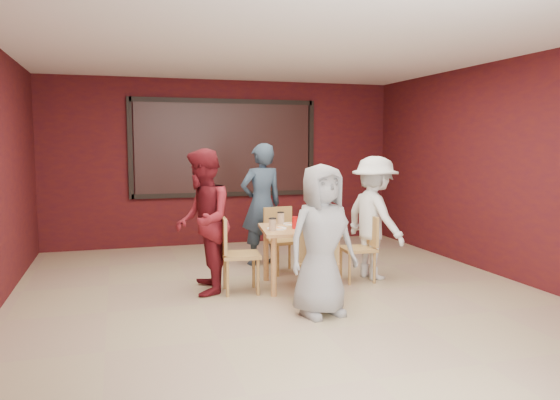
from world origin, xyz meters
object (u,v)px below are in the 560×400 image
object	(u,v)px
dining_table	(300,235)
chair_left	(234,250)
diner_left	(203,222)
diner_front	(322,240)
diner_back	(261,204)
chair_front	(319,259)
diner_right	(375,218)
chair_back	(282,236)
chair_right	(363,244)

from	to	relation	value
dining_table	chair_left	xyz separation A→B (m)	(-0.81, -0.02, -0.13)
dining_table	diner_left	bearing A→B (deg)	176.52
diner_front	diner_back	distance (m)	2.43
chair_left	chair_front	bearing A→B (deg)	-41.38
diner_left	diner_right	distance (m)	2.22
diner_right	diner_front	bearing A→B (deg)	123.81
chair_front	chair_left	world-z (taller)	chair_left
dining_table	diner_back	size ratio (longest dim) A/B	0.60
diner_front	diner_back	bearing A→B (deg)	78.59
dining_table	chair_back	distance (m)	0.85
chair_left	diner_left	xyz separation A→B (m)	(-0.35, 0.10, 0.33)
diner_front	diner_right	distance (m)	1.71
dining_table	chair_right	distance (m)	0.88
diner_back	diner_left	distance (m)	1.64
chair_right	diner_back	size ratio (longest dim) A/B	0.48
chair_left	diner_front	size ratio (longest dim) A/B	0.58
chair_right	diner_front	xyz separation A→B (m)	(-1.00, -1.14, 0.30)
chair_right	diner_front	distance (m)	1.54
chair_left	diner_back	xyz separation A→B (m)	(0.69, 1.36, 0.36)
chair_right	diner_front	bearing A→B (deg)	-131.22
dining_table	diner_left	size ratio (longest dim) A/B	0.62
chair_back	chair_right	bearing A→B (deg)	-43.12
chair_left	diner_back	bearing A→B (deg)	63.32
diner_front	chair_left	bearing A→B (deg)	111.16
chair_front	diner_front	xyz separation A→B (m)	(-0.11, -0.37, 0.27)
chair_back	chair_front	bearing A→B (deg)	-91.77
chair_front	chair_left	xyz separation A→B (m)	(-0.78, 0.69, 0.01)
diner_right	chair_right	bearing A→B (deg)	102.44
chair_left	diner_left	world-z (taller)	diner_left
chair_right	diner_front	world-z (taller)	diner_front
dining_table	diner_back	bearing A→B (deg)	95.29
chair_front	diner_left	size ratio (longest dim) A/B	0.52
chair_front	dining_table	bearing A→B (deg)	88.00
chair_front	chair_left	size ratio (longest dim) A/B	0.98
dining_table	chair_back	size ratio (longest dim) A/B	1.20
diner_left	diner_right	xyz separation A→B (m)	(2.21, 0.07, -0.05)
chair_back	chair_right	distance (m)	1.15
chair_back	diner_left	xyz separation A→B (m)	(-1.18, -0.76, 0.35)
diner_back	chair_front	bearing A→B (deg)	82.41
chair_front	diner_back	size ratio (longest dim) A/B	0.50
chair_back	diner_front	xyz separation A→B (m)	(-0.16, -1.92, 0.27)
diner_back	diner_right	size ratio (longest dim) A/B	1.10
chair_front	chair_back	bearing A→B (deg)	88.23
chair_right	diner_right	xyz separation A→B (m)	(0.20, 0.09, 0.32)
chair_back	diner_right	world-z (taller)	diner_right
dining_table	chair_front	xyz separation A→B (m)	(-0.02, -0.72, -0.14)
diner_right	chair_front	bearing A→B (deg)	116.37
diner_back	chair_left	bearing A→B (deg)	52.97
chair_front	chair_right	distance (m)	1.17
chair_back	diner_left	size ratio (longest dim) A/B	0.52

